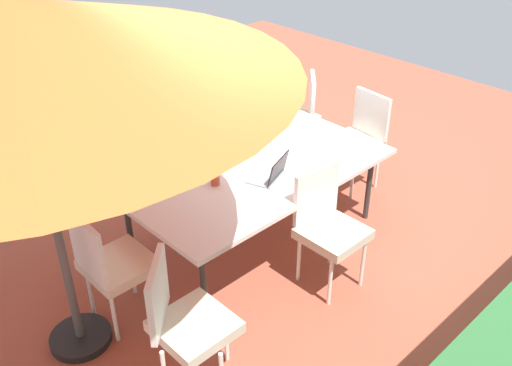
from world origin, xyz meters
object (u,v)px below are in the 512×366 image
Objects in this scene: chair_east at (110,262)px; laptop at (270,174)px; chair_south at (198,155)px; chair_southwest at (298,114)px; dining_table at (256,172)px; cup at (215,178)px; patio_umbrella at (14,40)px; chair_north at (328,224)px; chair_northeast at (184,319)px; chair_west at (359,136)px.

laptop is (-1.40, 0.20, 0.24)m from chair_east.
chair_east is (1.44, 0.80, 0.00)m from chair_south.
chair_southwest reaches higher than laptop.
dining_table is 0.43m from cup.
laptop is at bearing -95.48° from chair_east.
chair_north is at bearing 156.58° from patio_umbrella.
laptop is at bearing 102.89° from chair_north.
chair_south is at bearing 97.20° from chair_north.
cup is (-0.99, -0.85, 0.25)m from chair_northeast.
chair_north is at bearing 118.71° from cup.
chair_southwest and chair_east have the same top height.
chair_northeast is at bearing -172.42° from chair_north.
chair_west is (-1.38, -0.75, 0.00)m from chair_north.
chair_west is (-3.18, 0.03, -1.67)m from patio_umbrella.
chair_east is at bearing 2.49° from cup.
chair_southwest reaches higher than cup.
chair_east reaches higher than dining_table.
chair_southwest is 8.79× the size of cup.
patio_umbrella is 3.16× the size of chair_east.
chair_northeast is 2.93m from chair_west.
chair_northeast reaches higher than dining_table.
chair_east is at bearing -83.93° from chair_west.
chair_south is at bearing -113.70° from chair_west.
chair_east is 8.79× the size of cup.
patio_umbrella is at bearing 69.58° from chair_northeast.
patio_umbrella reaches higher than cup.
patio_umbrella reaches higher than laptop.
laptop reaches higher than cup.
chair_west is (-1.41, 0.02, -0.15)m from dining_table.
cup is (0.45, -0.81, 0.25)m from chair_north.
chair_north and chair_south have the same top height.
patio_umbrella is 3.16× the size of chair_north.
chair_southwest is at bearing -157.66° from cup.
chair_south reaches higher than cup.
chair_southwest and chair_west have the same top height.
chair_south and chair_east have the same top height.
patio_umbrella is 3.16× the size of chair_southwest.
chair_east is (1.44, 0.01, -0.15)m from dining_table.
chair_east is 1.06m from cup.
chair_south is 2.54× the size of laptop.
chair_south is at bearing -155.72° from patio_umbrella.
patio_umbrella reaches higher than chair_northeast.
chair_west is 1.85m from cup.
chair_east is (2.85, -0.02, 0.00)m from chair_west.
chair_southwest is 2.91m from chair_east.
chair_southwest is (-1.34, -1.55, 0.00)m from chair_north.
chair_west reaches higher than cup.
chair_northeast is 1.33m from cup.
chair_east is at bearing -28.34° from laptop.
dining_table is at bearing 98.38° from chair_north.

